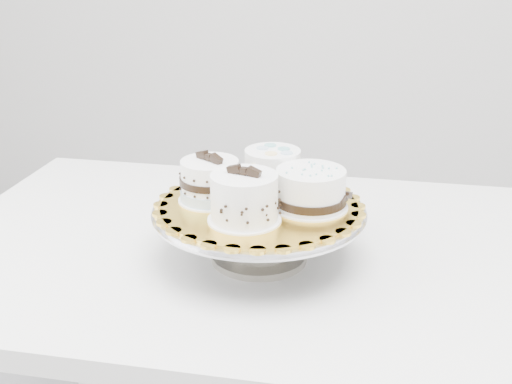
% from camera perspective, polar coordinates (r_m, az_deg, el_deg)
% --- Properties ---
extents(table, '(1.20, 0.83, 0.75)m').
position_cam_1_polar(table, '(1.23, -0.69, -8.01)').
color(table, white).
rests_on(table, floor).
extents(cake_stand, '(0.37, 0.37, 0.10)m').
position_cam_1_polar(cake_stand, '(1.10, 0.28, -2.83)').
color(cake_stand, gray).
rests_on(cake_stand, table).
extents(cake_board, '(0.43, 0.43, 0.00)m').
position_cam_1_polar(cake_board, '(1.09, 0.28, -1.22)').
color(cake_board, gold).
rests_on(cake_board, cake_stand).
extents(cake_swirl, '(0.13, 0.13, 0.09)m').
position_cam_1_polar(cake_swirl, '(1.01, -1.05, -0.62)').
color(cake_swirl, white).
rests_on(cake_swirl, cake_board).
extents(cake_banded, '(0.13, 0.13, 0.09)m').
position_cam_1_polar(cake_banded, '(1.10, -4.11, 0.86)').
color(cake_banded, white).
rests_on(cake_banded, cake_board).
extents(cake_dots, '(0.12, 0.12, 0.07)m').
position_cam_1_polar(cake_dots, '(1.14, 1.47, 2.04)').
color(cake_dots, white).
rests_on(cake_dots, cake_board).
extents(cake_ribbon, '(0.14, 0.14, 0.07)m').
position_cam_1_polar(cake_ribbon, '(1.07, 4.92, 0.17)').
color(cake_ribbon, white).
rests_on(cake_ribbon, cake_board).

